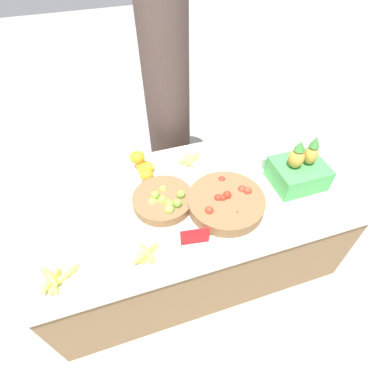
{
  "coord_description": "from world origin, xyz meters",
  "views": [
    {
      "loc": [
        -0.36,
        -1.11,
        1.95
      ],
      "look_at": [
        0.0,
        0.0,
        0.68
      ],
      "focal_mm": 28.0,
      "sensor_mm": 36.0,
      "label": 1
    }
  ],
  "objects_px": {
    "price_sign": "(195,237)",
    "produce_crate": "(299,171)",
    "vendor_person": "(168,105)",
    "metal_bowl": "(251,149)",
    "tomato_basket": "(226,202)",
    "lime_bowl": "(163,200)"
  },
  "relations": [
    {
      "from": "tomato_basket",
      "to": "vendor_person",
      "type": "distance_m",
      "value": 0.93
    },
    {
      "from": "metal_bowl",
      "to": "price_sign",
      "type": "distance_m",
      "value": 0.8
    },
    {
      "from": "produce_crate",
      "to": "vendor_person",
      "type": "relative_size",
      "value": 0.2
    },
    {
      "from": "metal_bowl",
      "to": "vendor_person",
      "type": "distance_m",
      "value": 0.69
    },
    {
      "from": "lime_bowl",
      "to": "metal_bowl",
      "type": "height_order",
      "value": "lime_bowl"
    },
    {
      "from": "tomato_basket",
      "to": "metal_bowl",
      "type": "xyz_separation_m",
      "value": [
        0.33,
        0.38,
        0.01
      ]
    },
    {
      "from": "price_sign",
      "to": "vendor_person",
      "type": "distance_m",
      "value": 1.11
    },
    {
      "from": "tomato_basket",
      "to": "metal_bowl",
      "type": "distance_m",
      "value": 0.5
    },
    {
      "from": "produce_crate",
      "to": "vendor_person",
      "type": "height_order",
      "value": "vendor_person"
    },
    {
      "from": "tomato_basket",
      "to": "vendor_person",
      "type": "bearing_deg",
      "value": 95.6
    },
    {
      "from": "vendor_person",
      "to": "lime_bowl",
      "type": "bearing_deg",
      "value": -107.22
    },
    {
      "from": "price_sign",
      "to": "lime_bowl",
      "type": "bearing_deg",
      "value": 114.3
    },
    {
      "from": "metal_bowl",
      "to": "price_sign",
      "type": "xyz_separation_m",
      "value": [
        -0.58,
        -0.56,
        0.02
      ]
    },
    {
      "from": "produce_crate",
      "to": "tomato_basket",
      "type": "bearing_deg",
      "value": -174.03
    },
    {
      "from": "tomato_basket",
      "to": "produce_crate",
      "type": "xyz_separation_m",
      "value": [
        0.48,
        0.05,
        0.06
      ]
    },
    {
      "from": "produce_crate",
      "to": "lime_bowl",
      "type": "bearing_deg",
      "value": 174.48
    },
    {
      "from": "vendor_person",
      "to": "produce_crate",
      "type": "bearing_deg",
      "value": -56.6
    },
    {
      "from": "price_sign",
      "to": "produce_crate",
      "type": "distance_m",
      "value": 0.76
    },
    {
      "from": "metal_bowl",
      "to": "vendor_person",
      "type": "xyz_separation_m",
      "value": [
        -0.42,
        0.54,
        0.1
      ]
    },
    {
      "from": "vendor_person",
      "to": "metal_bowl",
      "type": "bearing_deg",
      "value": -51.84
    },
    {
      "from": "tomato_basket",
      "to": "price_sign",
      "type": "relative_size",
      "value": 2.98
    },
    {
      "from": "price_sign",
      "to": "produce_crate",
      "type": "bearing_deg",
      "value": 26.08
    }
  ]
}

